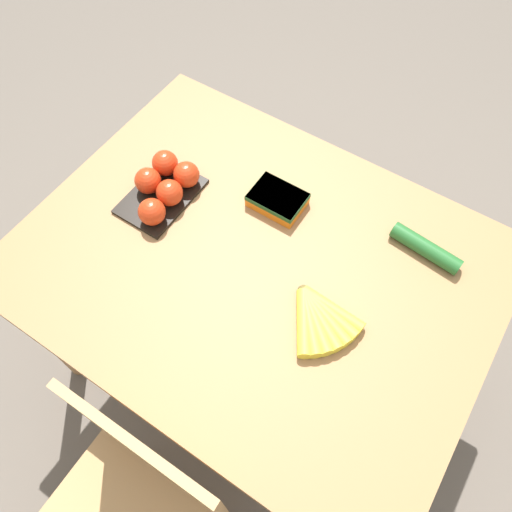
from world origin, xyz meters
The scene contains 6 objects.
ground_plane centered at (0.00, 0.00, 0.00)m, with size 12.00×12.00×0.00m, color #665B51.
dining_table centered at (0.00, 0.00, 0.63)m, with size 1.18×0.91×0.73m.
banana_bunch centered at (-0.21, 0.05, 0.74)m, with size 0.18×0.17×0.03m.
tomato_pack centered at (0.32, -0.04, 0.77)m, with size 0.16×0.23×0.08m.
carrot_bag centered at (0.05, -0.18, 0.75)m, with size 0.14×0.10×0.04m.
cucumber_near centered at (-0.34, -0.26, 0.75)m, with size 0.19×0.06×0.04m.
Camera 1 is at (-0.34, 0.52, 1.82)m, focal length 35.00 mm.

